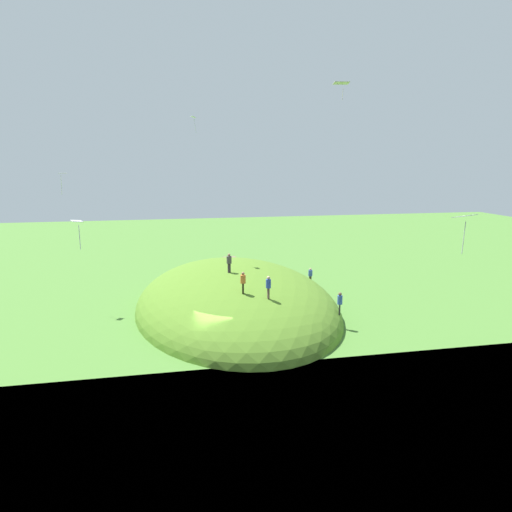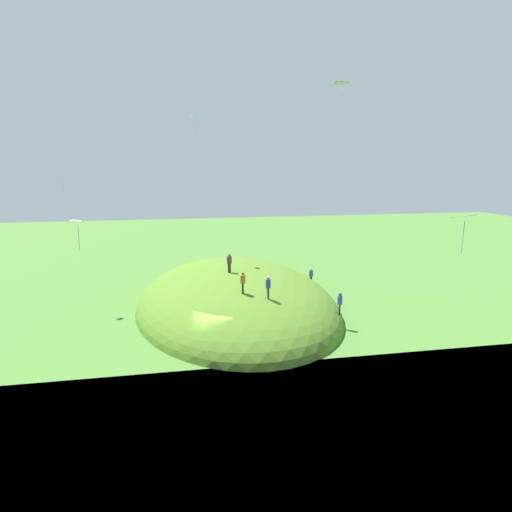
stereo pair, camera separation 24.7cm
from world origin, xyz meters
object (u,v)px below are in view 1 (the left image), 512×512
kite_0 (194,118)px  kite_2 (63,176)px  person_walking_path (310,274)px  kite_4 (465,218)px  mooring_post (292,352)px  person_on_hilltop (243,280)px  person_watching_kites (229,261)px  kite_3 (341,83)px  person_with_child (340,301)px  person_near_shore (268,284)px  kite_1 (77,223)px

kite_0 → kite_2: size_ratio=0.80×
person_walking_path → kite_0: size_ratio=1.05×
kite_4 → mooring_post: 13.68m
kite_2 → kite_4: bearing=-132.8°
kite_2 → person_on_hilltop: bearing=-126.8°
person_watching_kites → kite_2: size_ratio=0.87×
person_watching_kites → kite_3: kite_3 is taller
person_on_hilltop → kite_3: bearing=111.2°
person_watching_kites → person_with_child: size_ratio=0.89×
kite_2 → person_walking_path: bearing=-89.5°
kite_0 → mooring_post: bearing=-163.8°
person_on_hilltop → mooring_post: (-5.28, -2.32, -3.78)m
kite_0 → kite_3: 14.69m
person_on_hilltop → kite_4: kite_4 is taller
person_near_shore → person_on_hilltop: bearing=-131.7°
person_near_shore → person_walking_path: 13.79m
kite_0 → kite_4: 26.87m
person_with_child → person_watching_kites: bearing=84.4°
kite_0 → kite_4: size_ratio=0.70×
kite_2 → kite_3: kite_3 is taller
kite_3 → kite_1: bearing=111.6°
kite_0 → kite_3: (-10.68, -9.94, 1.74)m
person_walking_path → person_near_shore: bearing=-89.7°
kite_0 → kite_3: kite_3 is taller
kite_1 → kite_2: size_ratio=0.84×
kite_3 → kite_4: 15.08m
person_near_shore → kite_2: bearing=-136.9°
person_with_child → person_walking_path: person_with_child is taller
kite_3 → person_watching_kites: bearing=60.5°
person_watching_kites → person_on_hilltop: bearing=-110.8°
person_walking_path → kite_2: 24.72m
person_watching_kites → mooring_post: size_ratio=1.48×
person_with_child → person_near_shore: (-1.03, 6.00, 1.89)m
kite_2 → person_with_child: bearing=-115.7°
person_near_shore → mooring_post: 5.62m
kite_3 → kite_4: size_ratio=0.58×
person_watching_kites → kite_4: kite_4 is taller
kite_4 → person_on_hilltop: bearing=40.3°
person_near_shore → kite_1: 14.37m
kite_0 → person_watching_kites: bearing=-160.8°
kite_2 → kite_4: kite_2 is taller
kite_1 → mooring_post: 15.70m
kite_0 → kite_1: kite_0 is taller
person_with_child → kite_3: size_ratio=1.46×
person_with_child → kite_1: size_ratio=1.15×
person_near_shore → kite_2: 20.81m
kite_4 → kite_2: bearing=47.2°
person_on_hilltop → kite_1: kite_1 is taller
kite_1 → person_watching_kites: bearing=-41.4°
person_watching_kites → mooring_post: person_watching_kites is taller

